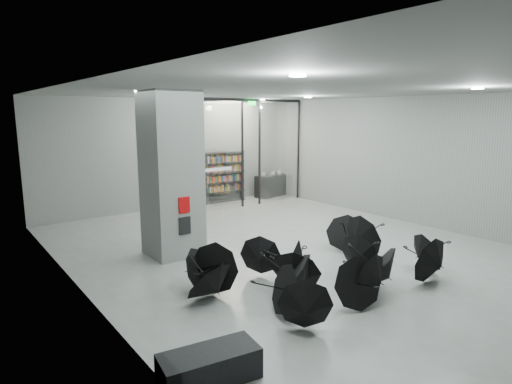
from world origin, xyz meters
TOP-DOWN VIEW (x-y plane):
  - room at (0.00, 0.00)m, footprint 14.00×14.02m
  - column at (-2.50, 2.00)m, footprint 1.20×1.20m
  - fire_cabinet at (-2.50, 1.38)m, footprint 0.28×0.04m
  - info_panel at (-2.50, 1.38)m, footprint 0.30×0.03m
  - exit_sign at (2.40, 5.30)m, footprint 0.30×0.06m
  - glass_partition at (2.39, 5.50)m, footprint 5.06×0.08m
  - bench at (-4.50, -3.03)m, footprint 1.37×0.75m
  - bookshelf at (2.05, 6.75)m, footprint 1.82×0.50m
  - shop_counter at (4.29, 6.49)m, footprint 1.61×0.93m
  - umbrella_cluster at (-1.11, -1.76)m, footprint 5.84×3.85m

SIDE VIEW (x-z plane):
  - bench at x=-4.50m, z-range 0.00..0.42m
  - umbrella_cluster at x=-1.11m, z-range -0.34..0.96m
  - shop_counter at x=4.29m, z-range 0.00..0.91m
  - info_panel at x=-2.50m, z-range 0.64..1.06m
  - bookshelf at x=2.05m, z-range 0.00..1.97m
  - fire_cabinet at x=-2.50m, z-range 1.16..1.54m
  - column at x=-2.50m, z-range 0.00..4.00m
  - glass_partition at x=2.39m, z-range 0.18..4.18m
  - room at x=0.00m, z-range 0.84..4.85m
  - exit_sign at x=2.40m, z-range 3.74..3.90m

